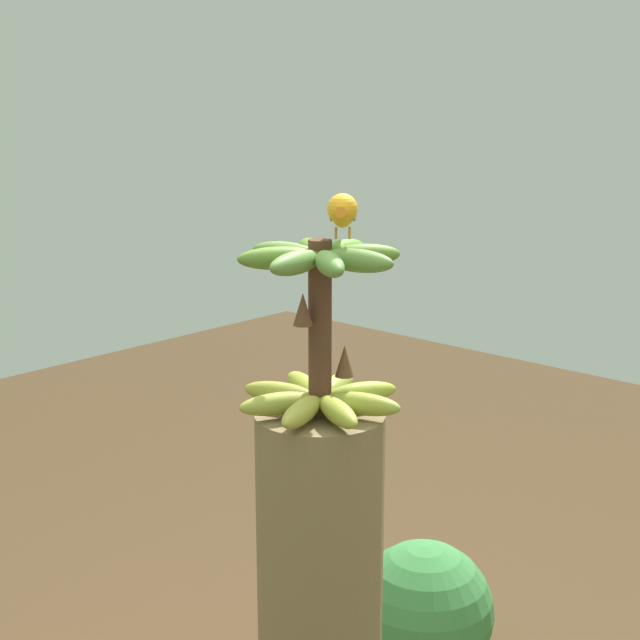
# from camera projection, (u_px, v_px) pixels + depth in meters

# --- Properties ---
(banana_bunch) EXTENTS (0.31, 0.31, 0.33)m
(banana_bunch) POSITION_uv_depth(u_px,v_px,m) (320.00, 329.00, 1.69)
(banana_bunch) COLOR #4C2D1E
(banana_bunch) RESTS_ON banana_tree
(perched_bird) EXTENTS (0.14, 0.17, 0.09)m
(perched_bird) POSITION_uv_depth(u_px,v_px,m) (343.00, 211.00, 1.63)
(perched_bird) COLOR #C68933
(perched_bird) RESTS_ON banana_bunch
(tropical_shrub) EXTENTS (0.41, 0.41, 0.44)m
(tropical_shrub) POSITION_uv_depth(u_px,v_px,m) (424.00, 611.00, 2.64)
(tropical_shrub) COLOR brown
(tropical_shrub) RESTS_ON ground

